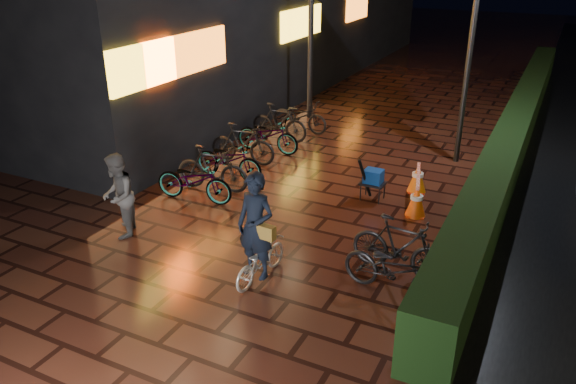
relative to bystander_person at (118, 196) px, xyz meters
The scene contains 10 objects.
ground 2.70m from the bystander_person, 13.50° to the left, with size 80.00×80.00×0.00m, color #381911.
hedge 10.39m from the bystander_person, 55.95° to the left, with size 0.70×20.00×1.00m, color black.
bystander_person is the anchor object (origin of this frame).
lamp_post_hedge 8.25m from the bystander_person, 54.36° to the left, with size 0.46×0.18×4.78m.
lamp_post_sf 8.73m from the bystander_person, 90.49° to the left, with size 0.56×0.25×5.85m.
cyclist 2.96m from the bystander_person, ahead, with size 0.68×1.31×1.82m.
traffic_barrier 5.81m from the bystander_person, 40.13° to the left, with size 0.69×1.57×0.64m.
cart_assembly 4.99m from the bystander_person, 44.41° to the left, with size 0.52×0.51×0.94m.
parked_bikes_storefront 4.26m from the bystander_person, 86.69° to the left, with size 1.92×5.92×0.98m.
parked_bikes_hedge 4.97m from the bystander_person, ahead, with size 1.82×1.37×0.98m.
Camera 1 is at (4.20, -7.35, 4.88)m, focal length 35.00 mm.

